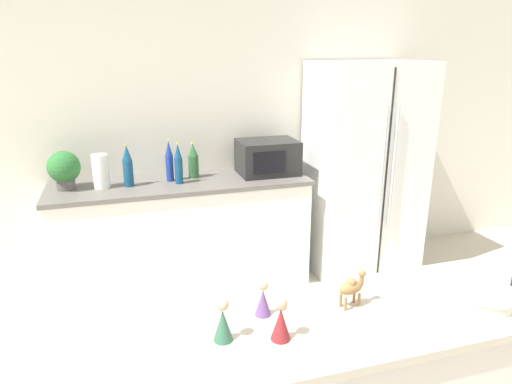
{
  "coord_description": "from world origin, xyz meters",
  "views": [
    {
      "loc": [
        -0.79,
        -1.08,
        1.94
      ],
      "look_at": [
        -0.05,
        1.35,
        1.13
      ],
      "focal_mm": 32.0,
      "sensor_mm": 36.0,
      "label": 1
    }
  ],
  "objects_px": {
    "microwave": "(268,157)",
    "back_bottle_2": "(178,164)",
    "wise_man_figurine_crimson": "(263,300)",
    "back_bottle_1": "(193,161)",
    "fruit_bowl": "(485,295)",
    "wise_man_figurine_blue": "(223,322)",
    "refrigerator": "(363,170)",
    "potted_plant": "(64,169)",
    "paper_towel_roll": "(101,171)",
    "back_bottle_0": "(128,166)",
    "wise_man_figurine_purple": "(281,321)",
    "back_bottle_3": "(169,161)",
    "camel_figurine": "(352,287)"
  },
  "relations": [
    {
      "from": "refrigerator",
      "to": "back_bottle_2",
      "type": "xyz_separation_m",
      "value": [
        -1.6,
        0.01,
        0.17
      ]
    },
    {
      "from": "paper_towel_roll",
      "to": "back_bottle_0",
      "type": "relative_size",
      "value": 0.79
    },
    {
      "from": "wise_man_figurine_blue",
      "to": "wise_man_figurine_crimson",
      "type": "bearing_deg",
      "value": 31.38
    },
    {
      "from": "fruit_bowl",
      "to": "potted_plant",
      "type": "bearing_deg",
      "value": 129.25
    },
    {
      "from": "back_bottle_3",
      "to": "wise_man_figurine_blue",
      "type": "relative_size",
      "value": 1.96
    },
    {
      "from": "refrigerator",
      "to": "wise_man_figurine_blue",
      "type": "height_order",
      "value": "refrigerator"
    },
    {
      "from": "potted_plant",
      "to": "microwave",
      "type": "bearing_deg",
      "value": -0.31
    },
    {
      "from": "refrigerator",
      "to": "back_bottle_0",
      "type": "bearing_deg",
      "value": 178.56
    },
    {
      "from": "potted_plant",
      "to": "back_bottle_2",
      "type": "height_order",
      "value": "back_bottle_2"
    },
    {
      "from": "potted_plant",
      "to": "wise_man_figurine_purple",
      "type": "xyz_separation_m",
      "value": [
        0.9,
        -2.19,
        -0.09
      ]
    },
    {
      "from": "back_bottle_2",
      "to": "wise_man_figurine_blue",
      "type": "relative_size",
      "value": 1.9
    },
    {
      "from": "refrigerator",
      "to": "back_bottle_1",
      "type": "height_order",
      "value": "refrigerator"
    },
    {
      "from": "refrigerator",
      "to": "fruit_bowl",
      "type": "bearing_deg",
      "value": -106.71
    },
    {
      "from": "wise_man_figurine_crimson",
      "to": "potted_plant",
      "type": "bearing_deg",
      "value": 113.83
    },
    {
      "from": "fruit_bowl",
      "to": "wise_man_figurine_blue",
      "type": "height_order",
      "value": "wise_man_figurine_blue"
    },
    {
      "from": "back_bottle_0",
      "to": "wise_man_figurine_blue",
      "type": "height_order",
      "value": "back_bottle_0"
    },
    {
      "from": "wise_man_figurine_purple",
      "to": "camel_figurine",
      "type": "bearing_deg",
      "value": 19.61
    },
    {
      "from": "fruit_bowl",
      "to": "microwave",
      "type": "bearing_deg",
      "value": 95.81
    },
    {
      "from": "microwave",
      "to": "back_bottle_3",
      "type": "bearing_deg",
      "value": 179.03
    },
    {
      "from": "paper_towel_roll",
      "to": "wise_man_figurine_blue",
      "type": "relative_size",
      "value": 1.52
    },
    {
      "from": "potted_plant",
      "to": "microwave",
      "type": "distance_m",
      "value": 1.57
    },
    {
      "from": "refrigerator",
      "to": "paper_towel_roll",
      "type": "xyz_separation_m",
      "value": [
        -2.17,
        0.06,
        0.14
      ]
    },
    {
      "from": "microwave",
      "to": "wise_man_figurine_crimson",
      "type": "xyz_separation_m",
      "value": [
        -0.68,
        -2.01,
        -0.08
      ]
    },
    {
      "from": "potted_plant",
      "to": "wise_man_figurine_purple",
      "type": "distance_m",
      "value": 2.37
    },
    {
      "from": "wise_man_figurine_purple",
      "to": "back_bottle_1",
      "type": "bearing_deg",
      "value": 88.49
    },
    {
      "from": "refrigerator",
      "to": "camel_figurine",
      "type": "distance_m",
      "value": 2.29
    },
    {
      "from": "microwave",
      "to": "back_bottle_2",
      "type": "xyz_separation_m",
      "value": [
        -0.75,
        -0.08,
        0.01
      ]
    },
    {
      "from": "camel_figurine",
      "to": "wise_man_figurine_blue",
      "type": "height_order",
      "value": "wise_man_figurine_blue"
    },
    {
      "from": "back_bottle_1",
      "to": "back_bottle_2",
      "type": "xyz_separation_m",
      "value": [
        -0.14,
        -0.14,
        0.01
      ]
    },
    {
      "from": "potted_plant",
      "to": "paper_towel_roll",
      "type": "xyz_separation_m",
      "value": [
        0.26,
        -0.04,
        -0.03
      ]
    },
    {
      "from": "potted_plant",
      "to": "wise_man_figurine_blue",
      "type": "height_order",
      "value": "potted_plant"
    },
    {
      "from": "wise_man_figurine_crimson",
      "to": "microwave",
      "type": "bearing_deg",
      "value": 71.27
    },
    {
      "from": "potted_plant",
      "to": "wise_man_figurine_blue",
      "type": "xyz_separation_m",
      "value": [
        0.7,
        -2.13,
        -0.09
      ]
    },
    {
      "from": "camel_figurine",
      "to": "wise_man_figurine_purple",
      "type": "distance_m",
      "value": 0.37
    },
    {
      "from": "refrigerator",
      "to": "wise_man_figurine_crimson",
      "type": "height_order",
      "value": "refrigerator"
    },
    {
      "from": "back_bottle_0",
      "to": "wise_man_figurine_crimson",
      "type": "xyz_separation_m",
      "value": [
        0.44,
        -1.97,
        -0.09
      ]
    },
    {
      "from": "back_bottle_0",
      "to": "back_bottle_2",
      "type": "height_order",
      "value": "back_bottle_0"
    },
    {
      "from": "back_bottle_2",
      "to": "wise_man_figurine_crimson",
      "type": "xyz_separation_m",
      "value": [
        0.07,
        -1.93,
        -0.09
      ]
    },
    {
      "from": "wise_man_figurine_purple",
      "to": "fruit_bowl",
      "type": "bearing_deg",
      "value": -0.73
    },
    {
      "from": "fruit_bowl",
      "to": "refrigerator",
      "type": "bearing_deg",
      "value": 73.29
    },
    {
      "from": "paper_towel_roll",
      "to": "back_bottle_3",
      "type": "distance_m",
      "value": 0.51
    },
    {
      "from": "microwave",
      "to": "paper_towel_roll",
      "type": "bearing_deg",
      "value": -178.82
    },
    {
      "from": "back_bottle_1",
      "to": "wise_man_figurine_crimson",
      "type": "height_order",
      "value": "back_bottle_1"
    },
    {
      "from": "refrigerator",
      "to": "back_bottle_3",
      "type": "relative_size",
      "value": 5.62
    },
    {
      "from": "refrigerator",
      "to": "back_bottle_0",
      "type": "distance_m",
      "value": 1.98
    },
    {
      "from": "back_bottle_3",
      "to": "wise_man_figurine_purple",
      "type": "bearing_deg",
      "value": -86.44
    },
    {
      "from": "microwave",
      "to": "back_bottle_3",
      "type": "height_order",
      "value": "back_bottle_3"
    },
    {
      "from": "back_bottle_1",
      "to": "wise_man_figurine_blue",
      "type": "xyz_separation_m",
      "value": [
        -0.26,
        -2.18,
        -0.07
      ]
    },
    {
      "from": "refrigerator",
      "to": "potted_plant",
      "type": "xyz_separation_m",
      "value": [
        -2.42,
        0.1,
        0.17
      ]
    },
    {
      "from": "back_bottle_1",
      "to": "fruit_bowl",
      "type": "distance_m",
      "value": 2.4
    }
  ]
}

